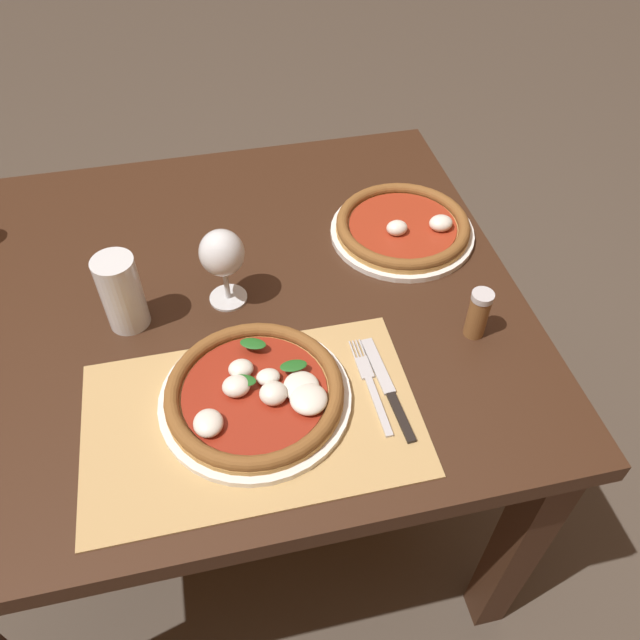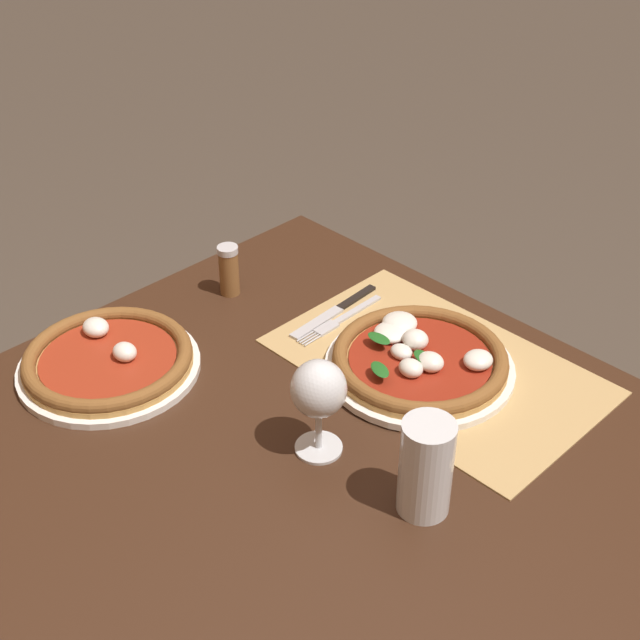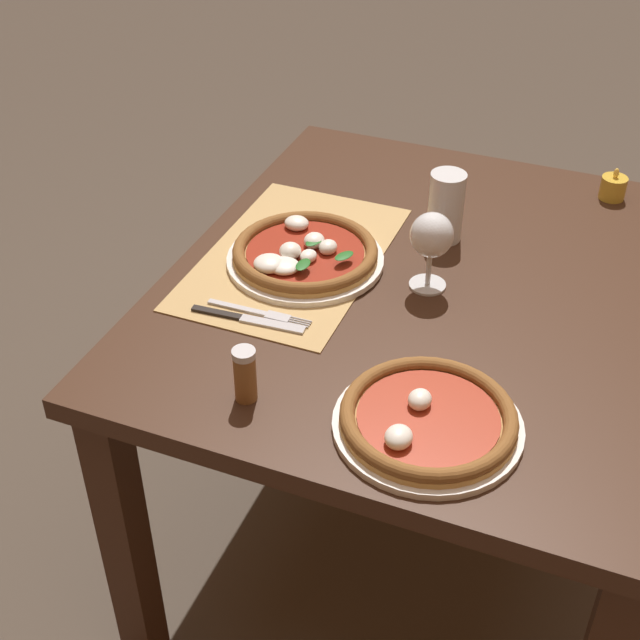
{
  "view_description": "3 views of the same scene",
  "coord_description": "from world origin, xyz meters",
  "px_view_note": "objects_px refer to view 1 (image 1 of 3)",
  "views": [
    {
      "loc": [
        0.01,
        -0.85,
        1.56
      ],
      "look_at": [
        0.16,
        -0.14,
        0.79
      ],
      "focal_mm": 35.0,
      "sensor_mm": 36.0,
      "label": 1
    },
    {
      "loc": [
        -0.66,
        0.66,
        1.63
      ],
      "look_at": [
        0.16,
        -0.16,
        0.83
      ],
      "focal_mm": 50.0,
      "sensor_mm": 36.0,
      "label": 2
    },
    {
      "loc": [
        1.38,
        0.32,
        1.7
      ],
      "look_at": [
        0.26,
        -0.13,
        0.8
      ],
      "focal_mm": 50.0,
      "sensor_mm": 36.0,
      "label": 3
    }
  ],
  "objects_px": {
    "pint_glass": "(122,294)",
    "knife": "(387,387)",
    "pizza_near": "(256,394)",
    "pepper_shaker": "(478,314)",
    "pizza_far": "(403,227)",
    "fork": "(371,385)",
    "wine_glass": "(222,256)"
  },
  "relations": [
    {
      "from": "pint_glass",
      "to": "knife",
      "type": "xyz_separation_m",
      "value": [
        0.41,
        -0.25,
        -0.06
      ]
    },
    {
      "from": "pizza_near",
      "to": "pepper_shaker",
      "type": "distance_m",
      "value": 0.4
    },
    {
      "from": "pizza_near",
      "to": "pizza_far",
      "type": "xyz_separation_m",
      "value": [
        0.36,
        0.35,
        -0.0
      ]
    },
    {
      "from": "pepper_shaker",
      "to": "fork",
      "type": "bearing_deg",
      "value": -160.34
    },
    {
      "from": "pizza_far",
      "to": "fork",
      "type": "bearing_deg",
      "value": -115.1
    },
    {
      "from": "pizza_near",
      "to": "wine_glass",
      "type": "height_order",
      "value": "wine_glass"
    },
    {
      "from": "wine_glass",
      "to": "pint_glass",
      "type": "xyz_separation_m",
      "value": [
        -0.18,
        -0.02,
        -0.04
      ]
    },
    {
      "from": "pizza_near",
      "to": "fork",
      "type": "distance_m",
      "value": 0.19
    },
    {
      "from": "wine_glass",
      "to": "fork",
      "type": "distance_m",
      "value": 0.34
    },
    {
      "from": "wine_glass",
      "to": "pepper_shaker",
      "type": "height_order",
      "value": "wine_glass"
    },
    {
      "from": "fork",
      "to": "knife",
      "type": "xyz_separation_m",
      "value": [
        0.03,
        -0.01,
        0.0
      ]
    },
    {
      "from": "pizza_far",
      "to": "pepper_shaker",
      "type": "xyz_separation_m",
      "value": [
        0.04,
        -0.29,
        0.03
      ]
    },
    {
      "from": "wine_glass",
      "to": "fork",
      "type": "xyz_separation_m",
      "value": [
        0.2,
        -0.25,
        -0.1
      ]
    },
    {
      "from": "pizza_near",
      "to": "pepper_shaker",
      "type": "relative_size",
      "value": 3.17
    },
    {
      "from": "wine_glass",
      "to": "fork",
      "type": "height_order",
      "value": "wine_glass"
    },
    {
      "from": "pizza_near",
      "to": "pepper_shaker",
      "type": "xyz_separation_m",
      "value": [
        0.4,
        0.07,
        0.03
      ]
    },
    {
      "from": "pizza_near",
      "to": "pizza_far",
      "type": "distance_m",
      "value": 0.5
    },
    {
      "from": "pizza_far",
      "to": "pizza_near",
      "type": "bearing_deg",
      "value": -135.17
    },
    {
      "from": "wine_glass",
      "to": "pepper_shaker",
      "type": "bearing_deg",
      "value": -23.49
    },
    {
      "from": "pepper_shaker",
      "to": "knife",
      "type": "bearing_deg",
      "value": -154.96
    },
    {
      "from": "pizza_near",
      "to": "knife",
      "type": "bearing_deg",
      "value": -5.51
    },
    {
      "from": "pizza_far",
      "to": "fork",
      "type": "distance_m",
      "value": 0.4
    },
    {
      "from": "knife",
      "to": "pint_glass",
      "type": "bearing_deg",
      "value": 148.9
    },
    {
      "from": "wine_glass",
      "to": "knife",
      "type": "relative_size",
      "value": 0.72
    },
    {
      "from": "pizza_far",
      "to": "pint_glass",
      "type": "relative_size",
      "value": 2.04
    },
    {
      "from": "pizza_near",
      "to": "wine_glass",
      "type": "relative_size",
      "value": 1.98
    },
    {
      "from": "pizza_near",
      "to": "fork",
      "type": "bearing_deg",
      "value": -2.83
    },
    {
      "from": "pizza_near",
      "to": "pint_glass",
      "type": "distance_m",
      "value": 0.3
    },
    {
      "from": "knife",
      "to": "wine_glass",
      "type": "bearing_deg",
      "value": 130.7
    },
    {
      "from": "pizza_near",
      "to": "knife",
      "type": "distance_m",
      "value": 0.21
    },
    {
      "from": "pint_glass",
      "to": "wine_glass",
      "type": "bearing_deg",
      "value": 6.29
    },
    {
      "from": "pizza_near",
      "to": "wine_glass",
      "type": "bearing_deg",
      "value": 93.92
    }
  ]
}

